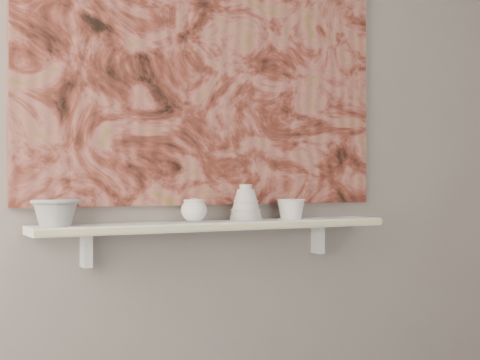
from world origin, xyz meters
TOP-DOWN VIEW (x-y plane):
  - wall_back at (0.00, 1.60)m, footprint 3.60×0.00m
  - shelf at (0.00, 1.51)m, footprint 1.40×0.18m
  - shelf_stripe at (0.00, 1.41)m, footprint 1.40×0.01m
  - bracket_left at (-0.49, 1.57)m, footprint 0.03×0.06m
  - bracket_right at (0.49, 1.57)m, footprint 0.03×0.06m
  - painting at (0.00, 1.59)m, footprint 1.50×0.02m
  - house_motif at (0.45, 1.57)m, footprint 0.09×0.00m
  - bowl_grey at (-0.61, 1.51)m, footprint 0.21×0.21m
  - cup_cream at (-0.11, 1.51)m, footprint 0.10×0.10m
  - bell_vessel at (0.11, 1.51)m, footprint 0.16×0.16m
  - bowl_white at (0.32, 1.51)m, footprint 0.12×0.12m

SIDE VIEW (x-z plane):
  - bracket_left at x=-0.49m, z-range 0.78..0.90m
  - bracket_right at x=0.49m, z-range 0.78..0.90m
  - shelf at x=0.00m, z-range 0.90..0.93m
  - shelf_stripe at x=0.00m, z-range 0.91..0.92m
  - bowl_white at x=0.32m, z-range 0.93..1.01m
  - cup_cream at x=-0.11m, z-range 0.93..1.02m
  - bowl_grey at x=-0.61m, z-range 0.93..1.02m
  - bell_vessel at x=0.11m, z-range 0.93..1.07m
  - house_motif at x=0.45m, z-range 1.19..1.27m
  - wall_back at x=0.00m, z-range -0.45..3.15m
  - painting at x=0.00m, z-range 0.99..2.09m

